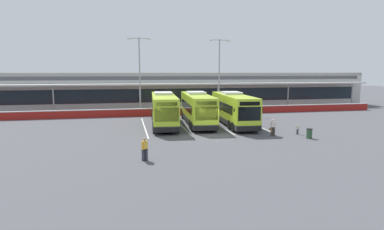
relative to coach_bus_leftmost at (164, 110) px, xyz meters
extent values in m
plane|color=#4C4C51|center=(4.02, -6.57, -1.79)|extent=(200.00, 200.00, 0.00)
cube|color=silver|center=(4.02, 20.43, 0.96)|extent=(70.00, 10.00, 5.50)
cube|color=#19232D|center=(4.02, 15.41, 0.51)|extent=(66.00, 0.08, 2.20)
cube|color=#4C4C51|center=(4.02, 15.40, 3.36)|extent=(68.00, 0.08, 0.60)
cube|color=beige|center=(4.02, 13.93, 2.41)|extent=(67.00, 3.00, 0.24)
cube|color=gray|center=(4.02, 20.43, 3.96)|extent=(70.00, 10.00, 0.50)
cylinder|color=#999999|center=(-14.58, 12.73, 0.31)|extent=(0.20, 0.20, 4.20)
cylinder|color=#999999|center=(-2.18, 12.73, 0.31)|extent=(0.20, 0.20, 4.20)
cylinder|color=#999999|center=(10.22, 12.73, 0.31)|extent=(0.20, 0.20, 4.20)
cylinder|color=#999999|center=(22.62, 12.73, 0.31)|extent=(0.20, 0.20, 4.20)
cylinder|color=#999999|center=(35.02, 12.73, 0.31)|extent=(0.20, 0.20, 4.20)
cube|color=maroon|center=(4.02, 7.93, -1.29)|extent=(60.00, 0.36, 1.00)
cube|color=#B2B2B2|center=(4.02, 7.93, -0.74)|extent=(60.00, 0.40, 0.10)
cube|color=#B7DB2D|center=(0.00, -0.04, 0.12)|extent=(3.37, 12.15, 3.19)
cube|color=#333333|center=(0.00, -0.04, -1.19)|extent=(3.39, 12.17, 0.56)
cube|color=black|center=(0.02, 0.36, 0.36)|extent=(3.24, 9.76, 0.96)
cube|color=black|center=(-0.41, -5.97, 0.26)|extent=(2.31, 0.26, 1.40)
cube|color=black|center=(-0.41, -5.98, 1.26)|extent=(2.05, 0.22, 0.40)
cube|color=silver|center=(0.07, 0.96, 1.85)|extent=(2.24, 2.93, 0.28)
cube|color=black|center=(-0.42, -6.08, -1.24)|extent=(2.46, 0.33, 0.44)
cube|color=black|center=(1.06, -5.73, 0.61)|extent=(0.09, 0.13, 0.36)
cube|color=black|center=(-1.84, -5.52, 0.61)|extent=(0.09, 0.13, 0.36)
cylinder|color=black|center=(1.51, 4.47, -1.27)|extent=(0.39, 1.06, 1.04)
cylinder|color=black|center=(-0.88, 4.63, -1.27)|extent=(0.39, 1.06, 1.04)
cylinder|color=black|center=(0.97, -3.31, -1.27)|extent=(0.39, 1.06, 1.04)
cylinder|color=black|center=(-1.42, -3.15, -1.27)|extent=(0.39, 1.06, 1.04)
cylinder|color=black|center=(0.87, -4.71, -1.27)|extent=(0.39, 1.06, 1.04)
cylinder|color=black|center=(-1.51, -4.55, -1.27)|extent=(0.39, 1.06, 1.04)
cube|color=#B7DB2D|center=(3.97, 0.04, 0.12)|extent=(3.37, 12.15, 3.19)
cube|color=#333333|center=(3.97, 0.04, -1.19)|extent=(3.39, 12.17, 0.56)
cube|color=black|center=(3.99, 0.44, 0.36)|extent=(3.24, 9.76, 0.96)
cube|color=black|center=(3.55, -5.90, 0.26)|extent=(2.31, 0.26, 1.40)
cube|color=black|center=(3.55, -5.91, 1.26)|extent=(2.05, 0.22, 0.40)
cube|color=silver|center=(4.03, 1.03, 1.85)|extent=(2.24, 2.93, 0.28)
cube|color=black|center=(3.55, -6.01, -1.24)|extent=(2.46, 0.33, 0.44)
cube|color=black|center=(5.03, -5.65, 0.61)|extent=(0.09, 0.13, 0.36)
cube|color=black|center=(2.13, -5.45, 0.61)|extent=(0.09, 0.13, 0.36)
cylinder|color=black|center=(5.47, 4.54, -1.27)|extent=(0.39, 1.06, 1.04)
cylinder|color=black|center=(3.09, 4.71, -1.27)|extent=(0.39, 1.06, 1.04)
cylinder|color=black|center=(4.94, -3.24, -1.27)|extent=(0.39, 1.06, 1.04)
cylinder|color=black|center=(2.55, -3.07, -1.27)|extent=(0.39, 1.06, 1.04)
cylinder|color=black|center=(4.84, -4.64, -1.27)|extent=(0.39, 1.06, 1.04)
cylinder|color=black|center=(2.46, -4.47, -1.27)|extent=(0.39, 1.06, 1.04)
cube|color=#B7DB2D|center=(8.00, -1.14, 0.12)|extent=(3.37, 12.15, 3.19)
cube|color=#333333|center=(8.00, -1.14, -1.19)|extent=(3.39, 12.17, 0.56)
cube|color=black|center=(8.03, -0.74, 0.36)|extent=(3.24, 9.76, 0.96)
cube|color=black|center=(7.59, -7.07, 0.26)|extent=(2.31, 0.26, 1.40)
cube|color=black|center=(7.59, -7.08, 1.26)|extent=(2.05, 0.22, 0.40)
cube|color=silver|center=(8.07, -0.14, 1.85)|extent=(2.24, 2.93, 0.28)
cube|color=black|center=(7.58, -7.18, -1.24)|extent=(2.46, 0.33, 0.44)
cube|color=black|center=(9.07, -6.82, 0.61)|extent=(0.09, 0.13, 0.36)
cube|color=black|center=(6.16, -6.62, 0.61)|extent=(0.09, 0.13, 0.36)
cylinder|color=black|center=(9.51, 3.37, -1.27)|extent=(0.39, 1.06, 1.04)
cylinder|color=black|center=(7.13, 3.54, -1.27)|extent=(0.39, 1.06, 1.04)
cylinder|color=black|center=(8.97, -4.41, -1.27)|extent=(0.39, 1.06, 1.04)
cylinder|color=black|center=(6.59, -4.25, -1.27)|extent=(0.39, 1.06, 1.04)
cylinder|color=black|center=(8.88, -5.81, -1.27)|extent=(0.39, 1.06, 1.04)
cylinder|color=black|center=(6.49, -5.64, -1.27)|extent=(0.39, 1.06, 1.04)
cube|color=silver|center=(-2.28, -0.57, -1.78)|extent=(0.14, 13.00, 0.01)
cube|color=silver|center=(1.92, -0.57, -1.78)|extent=(0.14, 13.00, 0.01)
cube|color=silver|center=(6.12, -0.57, -1.78)|extent=(0.14, 13.00, 0.01)
cube|color=silver|center=(10.32, -0.57, -1.78)|extent=(0.14, 13.00, 0.01)
cube|color=#4C4238|center=(9.53, -8.09, -1.37)|extent=(0.17, 0.20, 0.84)
cube|color=#4C4238|center=(9.71, -8.18, -1.37)|extent=(0.17, 0.20, 0.84)
cube|color=silver|center=(9.62, -8.13, -0.67)|extent=(0.37, 0.27, 0.56)
cube|color=silver|center=(9.40, -8.17, -0.69)|extent=(0.10, 0.11, 0.54)
cube|color=silver|center=(9.84, -8.10, -0.69)|extent=(0.10, 0.11, 0.54)
sphere|color=#DBB293|center=(9.62, -8.13, -0.28)|extent=(0.22, 0.22, 0.22)
cube|color=olive|center=(9.33, -8.16, -1.16)|extent=(0.16, 0.29, 0.22)
cylinder|color=olive|center=(9.33, -8.16, -0.98)|extent=(0.02, 0.02, 0.16)
cube|color=#33333D|center=(-3.11, -14.26, -1.37)|extent=(0.23, 0.23, 0.84)
cube|color=#33333D|center=(-2.91, -14.24, -1.37)|extent=(0.23, 0.23, 0.84)
cube|color=gold|center=(-3.01, -14.25, -0.67)|extent=(0.40, 0.39, 0.56)
cube|color=gold|center=(-3.17, -14.40, -0.69)|extent=(0.13, 0.13, 0.54)
cube|color=gold|center=(-2.85, -14.10, -0.69)|extent=(0.13, 0.13, 0.54)
sphere|color=tan|center=(-3.01, -14.25, -0.28)|extent=(0.22, 0.22, 0.22)
cube|color=#33333D|center=(12.26, -8.02, -1.53)|extent=(0.13, 0.14, 0.52)
cube|color=#33333D|center=(12.30, -8.14, -1.53)|extent=(0.13, 0.14, 0.52)
cube|color=silver|center=(12.28, -8.08, -1.09)|extent=(0.25, 0.23, 0.35)
cube|color=silver|center=(12.16, -8.00, -1.11)|extent=(0.08, 0.08, 0.33)
cube|color=silver|center=(12.39, -8.16, -1.11)|extent=(0.08, 0.08, 0.33)
sphere|color=#DBB293|center=(12.28, -8.08, -0.85)|extent=(0.14, 0.14, 0.14)
cylinder|color=#9E9EA3|center=(-2.21, 10.38, 3.71)|extent=(0.20, 0.20, 11.00)
cylinder|color=#9E9EA3|center=(-2.21, 10.38, 9.06)|extent=(2.80, 0.10, 0.10)
cube|color=silver|center=(-3.61, 10.38, 8.96)|extent=(0.44, 0.28, 0.20)
cube|color=silver|center=(-0.81, 10.38, 8.96)|extent=(0.44, 0.28, 0.20)
cylinder|color=#9E9EA3|center=(9.68, 10.22, 3.71)|extent=(0.20, 0.20, 11.00)
cylinder|color=#9E9EA3|center=(9.68, 10.22, 9.06)|extent=(2.80, 0.10, 0.10)
cube|color=silver|center=(8.28, 10.22, 8.96)|extent=(0.44, 0.28, 0.20)
cube|color=silver|center=(11.08, 10.22, 8.96)|extent=(0.44, 0.28, 0.20)
cylinder|color=#2D5133|center=(12.34, -10.01, -1.36)|extent=(0.52, 0.52, 0.85)
cylinder|color=black|center=(12.34, -10.01, -0.90)|extent=(0.54, 0.54, 0.08)
camera|label=1|loc=(-4.11, -35.49, 4.32)|focal=29.14mm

